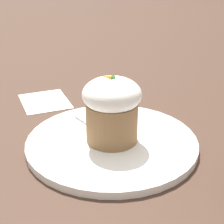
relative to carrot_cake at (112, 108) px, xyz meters
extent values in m
plane|color=#3D281E|center=(0.00, 0.00, -0.06)|extent=(4.00, 4.00, 0.00)
cylinder|color=white|center=(0.00, 0.00, -0.06)|extent=(0.25, 0.25, 0.01)
cylinder|color=olive|center=(0.00, 0.00, -0.02)|extent=(0.07, 0.07, 0.06)
ellipsoid|color=white|center=(0.00, 0.00, 0.02)|extent=(0.08, 0.08, 0.05)
cone|color=orange|center=(0.01, 0.00, 0.04)|extent=(0.02, 0.01, 0.01)
sphere|color=green|center=(0.00, 0.00, 0.04)|extent=(0.01, 0.01, 0.01)
cube|color=#B7B7BC|center=(0.06, -0.01, -0.05)|extent=(0.09, 0.03, 0.00)
ellipsoid|color=#B7B7BC|center=(0.00, 0.00, -0.05)|extent=(0.04, 0.04, 0.01)
cube|color=white|center=(0.20, -0.05, -0.06)|extent=(0.13, 0.12, 0.00)
camera|label=1|loc=(-0.31, 0.36, 0.22)|focal=60.00mm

